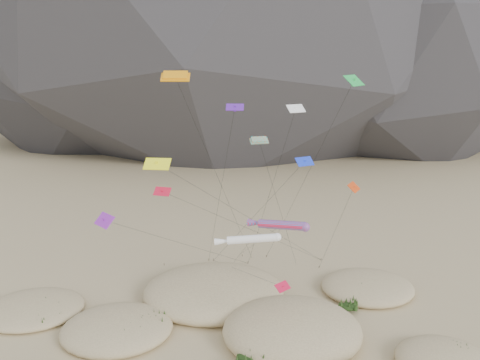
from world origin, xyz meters
name	(u,v)px	position (x,y,z in m)	size (l,w,h in m)	color
dunes	(232,340)	(-1.58, 4.71, 0.77)	(51.73, 35.19, 4.45)	#CCB789
dune_grass	(243,344)	(-0.56, 4.02, 0.85)	(43.40, 27.92, 1.47)	black
kite_stakes	(248,260)	(1.47, 24.23, 0.15)	(21.98, 4.42, 0.30)	#3F2D1E
rainbow_tube_kite	(279,225)	(3.93, 11.69, 10.18)	(6.54, 17.16, 10.99)	#FF1A42
white_tube_kite	(249,239)	(0.37, 8.41, 9.95)	(6.82, 16.25, 10.63)	white
orange_parafoil	(177,79)	(-6.64, 11.69, 25.71)	(10.32, 14.48, 26.53)	orange
multi_parafoil	(260,143)	(1.85, 13.24, 18.94)	(7.41, 10.54, 19.64)	#E05317
delta_kites	(243,166)	(-0.11, 11.46, 16.88)	(28.59, 22.01, 25.98)	#E43D0C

